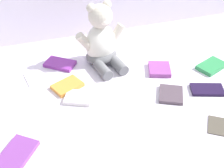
% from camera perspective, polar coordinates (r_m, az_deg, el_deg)
% --- Properties ---
extents(ground_plane, '(3.20, 3.20, 0.00)m').
position_cam_1_polar(ground_plane, '(1.27, -2.10, -1.02)').
color(ground_plane, silver).
extents(teddy_bear, '(0.24, 0.23, 0.29)m').
position_cam_1_polar(teddy_bear, '(1.38, -1.98, 7.85)').
color(teddy_bear, white).
rests_on(teddy_bear, ground_plane).
extents(book_case_0, '(0.12, 0.13, 0.02)m').
position_cam_1_polar(book_case_0, '(1.39, 8.83, 2.73)').
color(book_case_0, '#914094').
rests_on(book_case_0, ground_plane).
extents(book_case_1, '(0.16, 0.16, 0.02)m').
position_cam_1_polar(book_case_1, '(1.07, -17.28, -12.29)').
color(book_case_1, '#7D3992').
rests_on(book_case_1, ground_plane).
extents(book_case_2, '(0.13, 0.14, 0.01)m').
position_cam_1_polar(book_case_2, '(1.26, 10.92, -1.91)').
color(book_case_2, '#4D3E4A').
rests_on(book_case_2, ground_plane).
extents(book_case_3, '(0.15, 0.11, 0.01)m').
position_cam_1_polar(book_case_3, '(1.32, 17.28, -1.01)').
color(book_case_3, '#1D1132').
rests_on(book_case_3, ground_plane).
extents(book_case_4, '(0.14, 0.13, 0.02)m').
position_cam_1_polar(book_case_4, '(1.29, -8.31, -0.35)').
color(book_case_4, orange).
rests_on(book_case_4, ground_plane).
extents(book_case_5, '(0.15, 0.13, 0.02)m').
position_cam_1_polar(book_case_5, '(1.46, 18.08, 3.14)').
color(book_case_5, '#2D8B4C').
rests_on(book_case_5, ground_plane).
extents(book_case_6, '(0.15, 0.14, 0.02)m').
position_cam_1_polar(book_case_6, '(1.43, -9.66, 3.72)').
color(book_case_6, purple).
rests_on(book_case_6, ground_plane).
extents(book_case_7, '(0.09, 0.11, 0.01)m').
position_cam_1_polar(book_case_7, '(1.37, -14.16, 1.25)').
color(book_case_7, white).
rests_on(book_case_7, ground_plane).
extents(book_case_8, '(0.13, 0.12, 0.02)m').
position_cam_1_polar(book_case_8, '(1.23, -6.25, -2.56)').
color(book_case_8, silver).
rests_on(book_case_8, ground_plane).
extents(book_case_9, '(0.14, 0.14, 0.01)m').
position_cam_1_polar(book_case_9, '(1.18, 20.18, -7.47)').
color(book_case_9, '#4F483D').
rests_on(book_case_9, ground_plane).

